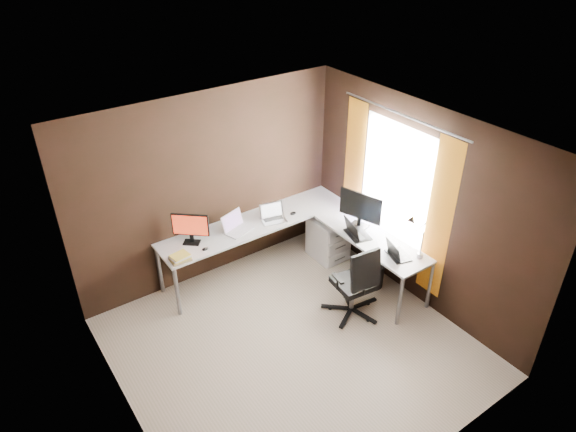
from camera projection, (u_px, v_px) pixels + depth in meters
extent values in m
cube|color=tan|center=(293.00, 347.00, 5.82)|extent=(3.60, 3.60, 0.00)
cube|color=white|center=(294.00, 143.00, 4.51)|extent=(3.60, 3.60, 0.00)
cube|color=black|center=(210.00, 188.00, 6.42)|extent=(3.60, 0.00, 2.50)
cube|color=black|center=(430.00, 372.00, 3.91)|extent=(3.60, 0.00, 2.50)
cube|color=black|center=(118.00, 331.00, 4.29)|extent=(0.00, 3.60, 2.50)
cube|color=black|center=(417.00, 206.00, 6.05)|extent=(0.00, 3.60, 2.50)
cube|color=white|center=(397.00, 180.00, 6.18)|extent=(0.00, 1.00, 1.30)
cube|color=orange|center=(439.00, 221.00, 5.77)|extent=(0.01, 0.35, 2.00)
cube|color=orange|center=(353.00, 173.00, 6.78)|extent=(0.01, 0.35, 2.00)
cylinder|color=slate|center=(403.00, 115.00, 5.73)|extent=(0.02, 1.90, 0.02)
cube|color=white|center=(256.00, 223.00, 6.73)|extent=(2.65, 0.60, 0.03)
cube|color=white|center=(373.00, 237.00, 6.45)|extent=(0.60, 1.65, 0.03)
cylinder|color=slate|center=(177.00, 292.00, 6.11)|extent=(0.05, 0.05, 0.70)
cylinder|color=slate|center=(160.00, 270.00, 6.47)|extent=(0.05, 0.05, 0.70)
cylinder|color=slate|center=(400.00, 301.00, 5.96)|extent=(0.05, 0.05, 0.70)
cylinder|color=slate|center=(430.00, 285.00, 6.22)|extent=(0.05, 0.05, 0.70)
cylinder|color=slate|center=(320.00, 210.00, 7.73)|extent=(0.05, 0.05, 0.70)
cube|color=white|center=(328.00, 238.00, 7.17)|extent=(0.42, 0.50, 0.60)
cube|color=black|center=(192.00, 242.00, 6.30)|extent=(0.24, 0.23, 0.01)
cube|color=black|center=(192.00, 238.00, 6.29)|extent=(0.05, 0.05, 0.09)
cube|color=black|center=(190.00, 225.00, 6.19)|extent=(0.36, 0.32, 0.29)
cube|color=#B82C12|center=(190.00, 225.00, 6.18)|extent=(0.32, 0.28, 0.26)
cube|color=black|center=(360.00, 225.00, 6.64)|extent=(0.21, 0.26, 0.01)
cube|color=black|center=(359.00, 222.00, 6.60)|extent=(0.05, 0.06, 0.10)
cube|color=black|center=(361.00, 206.00, 6.48)|extent=(0.21, 0.57, 0.37)
cube|color=#302BC1|center=(361.00, 206.00, 6.49)|extent=(0.18, 0.54, 0.34)
cube|color=white|center=(238.00, 230.00, 6.53)|extent=(0.41, 0.34, 0.02)
cube|color=white|center=(232.00, 220.00, 6.52)|extent=(0.35, 0.17, 0.22)
cube|color=#8A63A2|center=(232.00, 221.00, 6.52)|extent=(0.31, 0.15, 0.19)
cube|color=silver|center=(274.00, 220.00, 6.75)|extent=(0.36, 0.29, 0.02)
cube|color=silver|center=(271.00, 210.00, 6.76)|extent=(0.32, 0.13, 0.20)
cube|color=white|center=(271.00, 210.00, 6.76)|extent=(0.28, 0.11, 0.17)
cube|color=black|center=(358.00, 234.00, 6.45)|extent=(0.31, 0.39, 0.02)
cube|color=black|center=(352.00, 228.00, 6.36)|extent=(0.14, 0.35, 0.21)
cube|color=#182234|center=(352.00, 228.00, 6.37)|extent=(0.12, 0.31, 0.18)
cube|color=black|center=(398.00, 255.00, 6.07)|extent=(0.28, 0.35, 0.02)
cube|color=black|center=(393.00, 250.00, 6.00)|extent=(0.14, 0.31, 0.19)
cube|color=#AE4760|center=(394.00, 250.00, 6.00)|extent=(0.12, 0.27, 0.16)
cube|color=tan|center=(180.00, 259.00, 6.00)|extent=(0.24, 0.20, 0.02)
cube|color=yellow|center=(180.00, 258.00, 5.99)|extent=(0.22, 0.17, 0.02)
cube|color=silver|center=(180.00, 256.00, 5.98)|extent=(0.24, 0.20, 0.02)
cube|color=yellow|center=(180.00, 255.00, 5.97)|extent=(0.23, 0.19, 0.01)
ellipsoid|color=black|center=(205.00, 249.00, 6.17)|extent=(0.08, 0.05, 0.03)
ellipsoid|color=black|center=(293.00, 213.00, 6.87)|extent=(0.10, 0.07, 0.04)
cylinder|color=slate|center=(420.00, 255.00, 6.04)|extent=(0.07, 0.07, 0.06)
cylinder|color=slate|center=(422.00, 243.00, 5.95)|extent=(0.02, 0.02, 0.30)
cylinder|color=slate|center=(419.00, 228.00, 5.84)|extent=(0.02, 0.16, 0.22)
cone|color=slate|center=(413.00, 222.00, 5.82)|extent=(0.09, 0.12, 0.12)
cylinder|color=slate|center=(352.00, 296.00, 6.21)|extent=(0.06, 0.06, 0.35)
cube|color=black|center=(353.00, 283.00, 6.11)|extent=(0.47, 0.47, 0.07)
cube|color=black|center=(366.00, 271.00, 5.78)|extent=(0.40, 0.15, 0.47)
cylinder|color=black|center=(373.00, 275.00, 6.68)|extent=(0.37, 0.37, 0.32)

